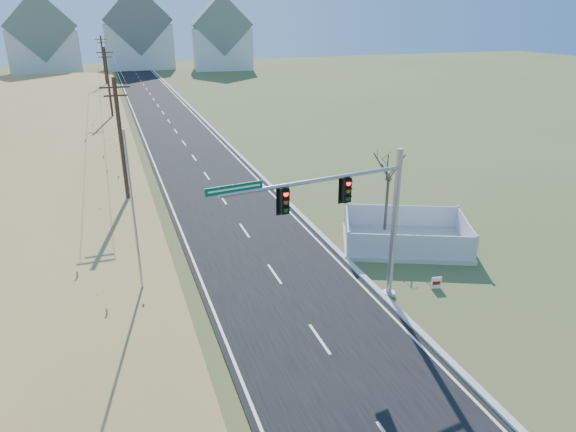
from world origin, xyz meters
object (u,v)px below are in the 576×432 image
(flagpole, at_px, (137,245))
(open_sign, at_px, (436,283))
(fence_enclosure, at_px, (405,240))
(traffic_signal_mast, at_px, (361,216))
(bare_tree, at_px, (389,165))

(flagpole, bearing_deg, open_sign, -10.64)
(fence_enclosure, height_order, open_sign, fence_enclosure)
(traffic_signal_mast, xyz_separation_m, open_sign, (4.38, 0.05, -4.10))
(open_sign, bearing_deg, bare_tree, 92.36)
(traffic_signal_mast, bearing_deg, bare_tree, 44.38)
(traffic_signal_mast, distance_m, fence_enclosure, 8.59)
(traffic_signal_mast, relative_size, bare_tree, 1.66)
(traffic_signal_mast, height_order, bare_tree, traffic_signal_mast)
(fence_enclosure, height_order, bare_tree, bare_tree)
(open_sign, distance_m, bare_tree, 7.97)
(open_sign, height_order, flagpole, flagpole)
(traffic_signal_mast, bearing_deg, fence_enclosure, 33.94)
(traffic_signal_mast, xyz_separation_m, bare_tree, (5.36, 6.85, -0.06))
(traffic_signal_mast, bearing_deg, flagpole, 156.63)
(traffic_signal_mast, distance_m, flagpole, 9.69)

